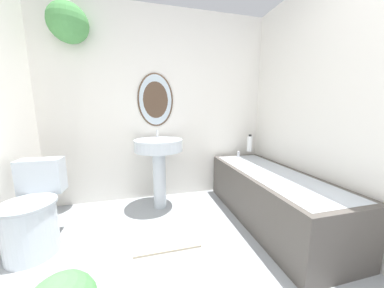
{
  "coord_description": "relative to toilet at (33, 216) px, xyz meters",
  "views": [
    {
      "loc": [
        -0.22,
        -0.17,
        1.14
      ],
      "look_at": [
        0.19,
        1.46,
        0.86
      ],
      "focal_mm": 18.0,
      "sensor_mm": 36.0,
      "label": 1
    }
  ],
  "objects": [
    {
      "name": "bath_mat",
      "position": [
        1.07,
        -0.12,
        -0.29
      ],
      "size": [
        0.56,
        0.41,
        0.02
      ],
      "color": "#B7A88E",
      "rests_on": "ground_plane"
    },
    {
      "name": "toilet",
      "position": [
        0.0,
        0.0,
        0.0
      ],
      "size": [
        0.4,
        0.55,
        0.73
      ],
      "color": "silver",
      "rests_on": "ground_plane"
    },
    {
      "name": "shampoo_bottle",
      "position": [
        2.32,
        0.62,
        0.41
      ],
      "size": [
        0.07,
        0.07,
        0.23
      ],
      "color": "white",
      "rests_on": "bathtub"
    },
    {
      "name": "wall_back",
      "position": [
        1.01,
        0.81,
        1.01
      ],
      "size": [
        2.9,
        0.39,
        2.4
      ],
      "color": "silver",
      "rests_on": "ground_plane"
    },
    {
      "name": "bathtub",
      "position": [
        2.18,
        -0.07,
        -0.03
      ],
      "size": [
        0.65,
        1.64,
        0.6
      ],
      "color": "#4C4742",
      "rests_on": "ground_plane"
    },
    {
      "name": "pedestal_sink",
      "position": [
        1.07,
        0.49,
        0.34
      ],
      "size": [
        0.55,
        0.55,
        0.93
      ],
      "color": "silver",
      "rests_on": "ground_plane"
    },
    {
      "name": "wall_right",
      "position": [
        2.55,
        -0.38,
        0.9
      ],
      "size": [
        0.06,
        2.48,
        2.4
      ],
      "color": "silver",
      "rests_on": "ground_plane"
    }
  ]
}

